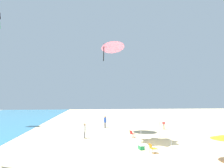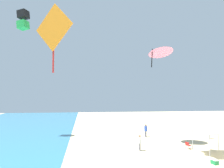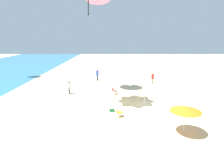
{
  "view_description": "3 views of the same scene",
  "coord_description": "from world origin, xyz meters",
  "px_view_note": "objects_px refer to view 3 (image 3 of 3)",
  "views": [
    {
      "loc": [
        -19.13,
        8.17,
        4.76
      ],
      "look_at": [
        -0.49,
        6.25,
        6.06
      ],
      "focal_mm": 31.2,
      "sensor_mm": 36.0,
      "label": 1
    },
    {
      "loc": [
        -19.44,
        15.23,
        6.09
      ],
      "look_at": [
        -0.49,
        12.73,
        7.13
      ],
      "focal_mm": 34.55,
      "sensor_mm": 36.0,
      "label": 2
    },
    {
      "loc": [
        -17.92,
        3.51,
        6.99
      ],
      "look_at": [
        0.87,
        3.6,
        2.16
      ],
      "focal_mm": 29.34,
      "sensor_mm": 36.0,
      "label": 3
    }
  ],
  "objects_px": {
    "beach_umbrella": "(186,109)",
    "folding_chair_facing_ocean": "(119,112)",
    "person_watching_sky": "(97,74)",
    "cooler_box": "(111,109)",
    "folding_chair_left_of_tent": "(114,90)",
    "person_far_stroller": "(153,77)",
    "person_beachcomber": "(69,86)",
    "canopy_tent": "(128,78)"
  },
  "relations": [
    {
      "from": "folding_chair_left_of_tent",
      "to": "person_far_stroller",
      "type": "relative_size",
      "value": 0.47
    },
    {
      "from": "canopy_tent",
      "to": "beach_umbrella",
      "type": "distance_m",
      "value": 7.76
    },
    {
      "from": "folding_chair_facing_ocean",
      "to": "cooler_box",
      "type": "xyz_separation_m",
      "value": [
        1.27,
        0.65,
        -0.27
      ]
    },
    {
      "from": "canopy_tent",
      "to": "folding_chair_facing_ocean",
      "type": "relative_size",
      "value": 4.01
    },
    {
      "from": "folding_chair_facing_ocean",
      "to": "person_watching_sky",
      "type": "height_order",
      "value": "person_watching_sky"
    },
    {
      "from": "person_watching_sky",
      "to": "person_far_stroller",
      "type": "distance_m",
      "value": 8.98
    },
    {
      "from": "beach_umbrella",
      "to": "cooler_box",
      "type": "distance_m",
      "value": 6.99
    },
    {
      "from": "folding_chair_left_of_tent",
      "to": "person_beachcomber",
      "type": "distance_m",
      "value": 5.69
    },
    {
      "from": "cooler_box",
      "to": "person_beachcomber",
      "type": "height_order",
      "value": "person_beachcomber"
    },
    {
      "from": "folding_chair_facing_ocean",
      "to": "cooler_box",
      "type": "bearing_deg",
      "value": 15.45
    },
    {
      "from": "person_watching_sky",
      "to": "person_beachcomber",
      "type": "bearing_deg",
      "value": -10.45
    },
    {
      "from": "cooler_box",
      "to": "person_beachcomber",
      "type": "distance_m",
      "value": 7.77
    },
    {
      "from": "folding_chair_left_of_tent",
      "to": "cooler_box",
      "type": "xyz_separation_m",
      "value": [
        -5.46,
        0.29,
        -0.27
      ]
    },
    {
      "from": "canopy_tent",
      "to": "folding_chair_facing_ocean",
      "type": "height_order",
      "value": "canopy_tent"
    },
    {
      "from": "canopy_tent",
      "to": "folding_chair_left_of_tent",
      "type": "relative_size",
      "value": 4.01
    },
    {
      "from": "canopy_tent",
      "to": "cooler_box",
      "type": "bearing_deg",
      "value": 146.85
    },
    {
      "from": "folding_chair_left_of_tent",
      "to": "cooler_box",
      "type": "relative_size",
      "value": 1.2
    },
    {
      "from": "cooler_box",
      "to": "person_far_stroller",
      "type": "distance_m",
      "value": 12.49
    },
    {
      "from": "folding_chair_facing_ocean",
      "to": "person_far_stroller",
      "type": "height_order",
      "value": "person_far_stroller"
    },
    {
      "from": "folding_chair_left_of_tent",
      "to": "person_watching_sky",
      "type": "xyz_separation_m",
      "value": [
        7.64,
        2.74,
        0.61
      ]
    },
    {
      "from": "cooler_box",
      "to": "person_far_stroller",
      "type": "xyz_separation_m",
      "value": [
        10.8,
        -6.23,
        0.81
      ]
    },
    {
      "from": "canopy_tent",
      "to": "folding_chair_left_of_tent",
      "type": "distance_m",
      "value": 3.76
    },
    {
      "from": "beach_umbrella",
      "to": "folding_chair_left_of_tent",
      "type": "relative_size",
      "value": 2.79
    },
    {
      "from": "beach_umbrella",
      "to": "folding_chair_facing_ocean",
      "type": "distance_m",
      "value": 5.73
    },
    {
      "from": "beach_umbrella",
      "to": "folding_chair_left_of_tent",
      "type": "height_order",
      "value": "beach_umbrella"
    },
    {
      "from": "person_watching_sky",
      "to": "person_beachcomber",
      "type": "height_order",
      "value": "person_watching_sky"
    },
    {
      "from": "canopy_tent",
      "to": "beach_umbrella",
      "type": "height_order",
      "value": "canopy_tent"
    },
    {
      "from": "person_watching_sky",
      "to": "person_beachcomber",
      "type": "distance_m",
      "value": 8.11
    },
    {
      "from": "person_watching_sky",
      "to": "folding_chair_left_of_tent",
      "type": "bearing_deg",
      "value": 30.43
    },
    {
      "from": "folding_chair_left_of_tent",
      "to": "folding_chair_facing_ocean",
      "type": "distance_m",
      "value": 6.74
    },
    {
      "from": "cooler_box",
      "to": "person_watching_sky",
      "type": "xyz_separation_m",
      "value": [
        13.11,
        2.45,
        0.89
      ]
    },
    {
      "from": "person_beachcomber",
      "to": "folding_chair_facing_ocean",
      "type": "bearing_deg",
      "value": 44.73
    },
    {
      "from": "folding_chair_facing_ocean",
      "to": "person_watching_sky",
      "type": "distance_m",
      "value": 14.72
    },
    {
      "from": "cooler_box",
      "to": "folding_chair_facing_ocean",
      "type": "bearing_deg",
      "value": -152.84
    },
    {
      "from": "beach_umbrella",
      "to": "folding_chair_facing_ocean",
      "type": "bearing_deg",
      "value": 60.66
    },
    {
      "from": "canopy_tent",
      "to": "person_beachcomber",
      "type": "bearing_deg",
      "value": 69.0
    },
    {
      "from": "canopy_tent",
      "to": "person_watching_sky",
      "type": "bearing_deg",
      "value": 22.47
    },
    {
      "from": "beach_umbrella",
      "to": "cooler_box",
      "type": "bearing_deg",
      "value": 54.01
    },
    {
      "from": "canopy_tent",
      "to": "cooler_box",
      "type": "height_order",
      "value": "canopy_tent"
    },
    {
      "from": "folding_chair_facing_ocean",
      "to": "person_watching_sky",
      "type": "relative_size",
      "value": 0.44
    },
    {
      "from": "folding_chair_left_of_tent",
      "to": "person_beachcomber",
      "type": "relative_size",
      "value": 0.47
    },
    {
      "from": "beach_umbrella",
      "to": "person_far_stroller",
      "type": "bearing_deg",
      "value": -2.82
    }
  ]
}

